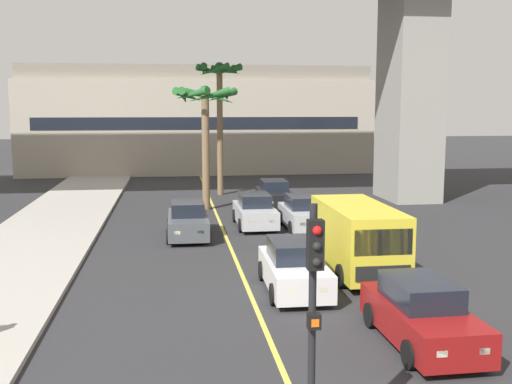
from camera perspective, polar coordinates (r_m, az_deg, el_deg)
name	(u,v)px	position (r m, az deg, el deg)	size (l,w,h in m)	color
lane_stripe_center	(225,235)	(27.11, -2.91, -4.03)	(0.14, 56.00, 0.01)	#DBCC4C
pier_building_backdrop	(197,120)	(53.91, -5.51, 6.70)	(29.53, 8.04, 9.07)	#BCB29E
car_queue_front	(255,211)	(28.86, -0.11, -1.84)	(1.85, 4.11, 1.56)	#B7BABF
car_queue_second	(294,268)	(18.91, 3.57, -7.13)	(1.89, 4.13, 1.56)	white
car_queue_third	(274,195)	(34.19, 1.73, -0.30)	(1.91, 4.14, 1.56)	black
car_queue_fourth	(188,221)	(26.66, -6.41, -2.71)	(1.86, 4.11, 1.56)	#4C5156
car_queue_fifth	(303,214)	(28.36, 4.46, -2.04)	(1.84, 4.10, 1.56)	#B7BABF
car_queue_sixth	(421,315)	(15.33, 15.26, -11.05)	(1.88, 4.12, 1.56)	maroon
delivery_van	(357,237)	(20.92, 9.48, -4.15)	(2.16, 5.25, 2.36)	yellow
traffic_light_median_near	(313,300)	(9.46, 5.42, -10.10)	(0.24, 0.37, 4.20)	black
palm_tree_near_median	(205,109)	(33.41, -4.78, 7.80)	(3.60, 3.59, 6.80)	brown
palm_tree_mid_median	(220,90)	(39.06, -3.44, 9.54)	(3.00, 3.11, 8.45)	brown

